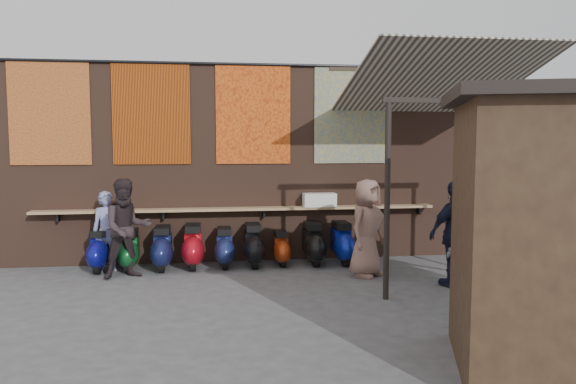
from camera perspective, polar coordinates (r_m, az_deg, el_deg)
The scene contains 31 objects.
ground at distance 9.22m, azimuth -4.04°, elevation -10.29°, with size 70.00×70.00×0.00m, color #474749.
brick_wall at distance 11.59m, azimuth -5.09°, elevation 2.92°, with size 10.00×0.40×4.00m, color brown.
pier_right at distance 12.96m, azimuth 18.56°, elevation 2.91°, with size 0.50×0.50×4.00m, color #4C4238.
eating_counter at distance 11.29m, azimuth -4.95°, elevation -1.73°, with size 8.00×0.32×0.05m, color #9E7A51.
shelf_box at distance 11.45m, azimuth 3.21°, elevation -0.81°, with size 0.66×0.32×0.27m, color white.
tapestry_redgold at distance 11.73m, azimuth -23.06°, elevation 7.44°, with size 1.50×0.02×2.00m, color maroon.
tapestry_sun at distance 11.40m, azimuth -13.71°, elevation 7.78°, with size 1.50×0.02×2.00m, color #E8580D.
tapestry_orange at distance 11.39m, azimuth -3.54°, elevation 7.92°, with size 1.50×0.02×2.00m, color orange.
tapestry_multi at distance 11.73m, azimuth 6.33°, elevation 7.82°, with size 1.50×0.02×2.00m, color #2A599C.
hang_rail at distance 11.45m, azimuth -5.10°, elevation 12.82°, with size 0.06×0.06×9.50m, color black.
scooter_stool_0 at distance 11.25m, azimuth -18.58°, elevation -5.65°, with size 0.37×0.83×0.79m, color navy, non-canonical shape.
scooter_stool_1 at distance 11.17m, azimuth -15.78°, elevation -5.69°, with size 0.37×0.81×0.77m, color #105123, non-canonical shape.
scooter_stool_2 at distance 11.05m, azimuth -12.64°, elevation -5.61°, with size 0.39×0.86×0.82m, color #131947, non-canonical shape.
scooter_stool_3 at distance 11.07m, azimuth -9.61°, elevation -5.49°, with size 0.40×0.88×0.84m, color #A90D18, non-canonical shape.
scooter_stool_4 at distance 11.09m, azimuth -6.48°, elevation -5.63°, with size 0.36×0.80×0.76m, color navy, non-canonical shape.
scooter_stool_5 at distance 11.12m, azimuth -3.53°, elevation -5.41°, with size 0.39×0.87×0.82m, color black, non-canonical shape.
scooter_stool_6 at distance 11.18m, azimuth -0.69°, elevation -5.74°, with size 0.32×0.71×0.67m, color #942C0D, non-canonical shape.
scooter_stool_7 at distance 11.27m, azimuth 2.58°, elevation -5.26°, with size 0.39×0.87×0.83m, color black, non-canonical shape.
scooter_stool_8 at distance 11.35m, azimuth 5.54°, elevation -5.19°, with size 0.39×0.88×0.83m, color navy, non-canonical shape.
diner_left at distance 11.15m, azimuth -17.89°, elevation -3.81°, with size 0.55×0.36×1.52m, color #7E83B8.
diner_right at distance 10.48m, azimuth -16.04°, elevation -3.59°, with size 0.87×0.68×1.79m, color #2B2224.
shopper_navy at distance 9.91m, azimuth 16.72°, elevation -4.07°, with size 1.06×0.44×1.80m, color black.
shopper_grey at distance 9.96m, azimuth 18.66°, elevation -4.55°, with size 1.06×0.61×1.64m, color #5C5D62.
shopper_tan at distance 10.28m, azimuth 8.01°, elevation -3.64°, with size 0.87×0.56×1.78m, color #886257.
stall_sign at distance 7.55m, azimuth 26.42°, elevation 1.74°, with size 1.20×0.04×0.50m, color gold.
stall_shelf at distance 7.67m, azimuth 26.10°, elevation -5.97°, with size 2.19×0.10×0.06m, color #473321.
awning_canvas at distance 10.66m, azimuth 14.93°, elevation 10.91°, with size 3.20×3.40×0.03m, color beige.
awning_ledger at distance 12.17m, azimuth 11.97°, elevation 12.13°, with size 3.30×0.08×0.12m, color #33261C.
awning_header at distance 9.26m, azimuth 18.55°, elevation 8.77°, with size 3.00×0.08×0.08m, color black.
awning_post_left at distance 8.75m, azimuth 10.04°, elevation -0.85°, with size 0.09×0.09×3.10m, color black.
awning_post_right at distance 9.99m, azimuth 25.48°, elevation -0.53°, with size 0.09×0.09×3.10m, color black.
Camera 1 is at (-0.64, -8.86, 2.47)m, focal length 35.00 mm.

